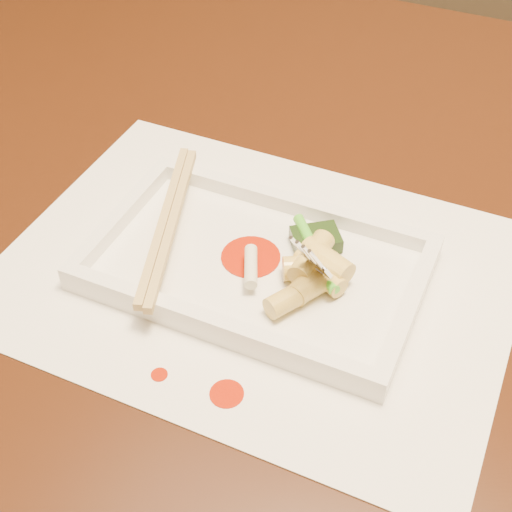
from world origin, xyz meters
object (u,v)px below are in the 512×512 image
at_px(table, 309,296).
at_px(plate_base, 256,269).
at_px(fork, 356,203).
at_px(placemat, 256,273).
at_px(chopstick_a, 164,220).

distance_m(table, plate_base, 0.14).
bearing_deg(plate_base, fork, 14.42).
height_order(table, placemat, placemat).
xyz_separation_m(plate_base, chopstick_a, (-0.08, 0.00, 0.02)).
height_order(placemat, fork, fork).
xyz_separation_m(table, fork, (0.05, -0.07, 0.18)).
height_order(placemat, plate_base, plate_base).
xyz_separation_m(placemat, fork, (0.07, 0.02, 0.08)).
relative_size(placemat, chopstick_a, 2.10).
relative_size(chopstick_a, fork, 1.36).
xyz_separation_m(placemat, chopstick_a, (-0.08, 0.00, 0.03)).
xyz_separation_m(table, placemat, (-0.02, -0.08, 0.10)).
bearing_deg(fork, chopstick_a, -173.25).
distance_m(table, fork, 0.20).
distance_m(table, placemat, 0.13).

